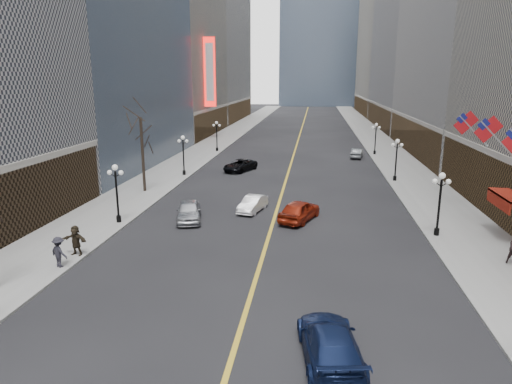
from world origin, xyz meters
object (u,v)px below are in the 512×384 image
(streetlamp_east_3, at_px, (376,135))
(car_sb_mid, at_px, (299,210))
(car_nb_far, at_px, (240,165))
(car_sb_near, at_px, (330,344))
(streetlamp_east_2, at_px, (396,155))
(car_nb_mid, at_px, (253,204))
(car_nb_near, at_px, (189,211))
(streetlamp_west_2, at_px, (183,151))
(streetlamp_west_1, at_px, (116,187))
(car_sb_far, at_px, (357,153))
(streetlamp_east_1, at_px, (440,198))
(streetlamp_west_3, at_px, (217,133))

(streetlamp_east_3, xyz_separation_m, car_sb_mid, (-9.80, -33.34, -2.07))
(car_nb_far, distance_m, car_sb_near, 38.73)
(streetlamp_east_2, xyz_separation_m, car_nb_mid, (-13.80, -13.26, -2.25))
(car_nb_near, relative_size, car_nb_mid, 1.17)
(streetlamp_west_2, bearing_deg, car_nb_mid, -53.54)
(car_sb_mid, bearing_deg, streetlamp_west_1, 31.49)
(streetlamp_east_2, relative_size, streetlamp_west_1, 1.00)
(car_nb_mid, xyz_separation_m, car_nb_far, (-3.86, 16.95, 0.05))
(car_sb_mid, bearing_deg, car_sb_far, -82.40)
(streetlamp_east_1, distance_m, car_sb_mid, 10.36)
(streetlamp_east_1, relative_size, streetlamp_east_3, 1.00)
(streetlamp_east_2, xyz_separation_m, streetlamp_west_2, (-23.60, 0.00, 0.00))
(streetlamp_east_3, bearing_deg, car_sb_mid, -106.38)
(streetlamp_east_3, height_order, car_sb_mid, streetlamp_east_3)
(streetlamp_west_3, relative_size, car_nb_near, 0.97)
(streetlamp_east_3, xyz_separation_m, car_sb_near, (-7.90, -51.80, -2.12))
(car_sb_near, bearing_deg, streetlamp_west_3, -81.50)
(streetlamp_east_3, distance_m, car_sb_near, 52.44)
(streetlamp_east_1, relative_size, car_nb_far, 0.89)
(streetlamp_west_1, bearing_deg, car_sb_near, -45.18)
(car_sb_far, bearing_deg, streetlamp_west_2, 46.57)
(streetlamp_east_3, distance_m, car_nb_near, 39.14)
(streetlamp_east_1, relative_size, car_nb_mid, 1.14)
(streetlamp_east_2, bearing_deg, streetlamp_west_3, 142.67)
(car_sb_near, bearing_deg, streetlamp_east_2, -111.52)
(streetlamp_east_1, xyz_separation_m, car_nb_far, (-17.66, 21.68, -2.20))
(car_sb_near, distance_m, car_sb_mid, 18.55)
(streetlamp_west_3, xyz_separation_m, car_nb_mid, (9.80, -31.26, -2.25))
(streetlamp_west_1, distance_m, streetlamp_west_3, 36.00)
(car_nb_near, xyz_separation_m, car_nb_far, (0.79, 20.14, -0.09))
(car_sb_mid, bearing_deg, car_sb_near, 116.44)
(streetlamp_east_1, height_order, car_nb_mid, streetlamp_east_1)
(streetlamp_west_1, height_order, car_nb_far, streetlamp_west_1)
(streetlamp_west_3, distance_m, car_sb_near, 54.16)
(streetlamp_east_1, height_order, streetlamp_east_3, same)
(streetlamp_east_1, distance_m, car_sb_near, 17.79)
(streetlamp_west_2, height_order, car_sb_near, streetlamp_west_2)
(car_nb_near, distance_m, car_nb_mid, 5.64)
(streetlamp_west_1, distance_m, car_sb_far, 39.09)
(car_sb_far, bearing_deg, car_nb_near, 74.30)
(car_sb_far, bearing_deg, car_nb_mid, 79.48)
(car_nb_mid, xyz_separation_m, car_sb_near, (5.90, -20.53, 0.13))
(streetlamp_east_1, relative_size, streetlamp_east_2, 1.00)
(car_nb_near, bearing_deg, car_nb_far, 73.78)
(streetlamp_east_1, xyz_separation_m, car_sb_mid, (-9.80, 2.66, -2.07))
(streetlamp_west_3, distance_m, car_sb_far, 21.13)
(streetlamp_west_3, relative_size, car_sb_near, 0.83)
(streetlamp_west_2, xyz_separation_m, car_nb_near, (5.15, -16.46, -2.11))
(car_nb_far, bearing_deg, streetlamp_east_3, 62.36)
(streetlamp_east_3, xyz_separation_m, streetlamp_west_2, (-23.60, -18.00, 0.00))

